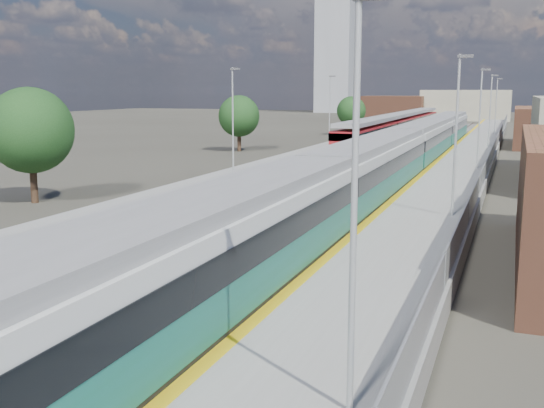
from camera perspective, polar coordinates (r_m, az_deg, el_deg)
The scene contains 11 objects.
ground at distance 59.85m, azimuth 11.93°, elevation 3.32°, with size 320.00×320.00×0.00m, color #47443A.
ballast_bed at distance 62.68m, azimuth 10.26°, elevation 3.70°, with size 10.50×155.00×0.06m, color #565451.
tracks at distance 64.20m, azimuth 11.07°, elevation 3.89°, with size 8.96×160.00×0.17m.
platform_right at distance 61.69m, azimuth 17.18°, elevation 3.78°, with size 4.70×155.00×8.52m.
platform_left at distance 64.20m, azimuth 4.29°, elevation 4.42°, with size 4.30×155.00×8.52m.
buildings at distance 149.90m, azimuth 10.57°, elevation 11.43°, with size 72.00×185.50×40.00m.
green_train at distance 48.24m, azimuth 11.67°, elevation 4.60°, with size 3.09×86.03×3.41m.
red_train at distance 88.24m, azimuth 11.34°, elevation 6.90°, with size 2.95×59.72×3.72m.
tree_a at distance 41.68m, azimuth -20.84°, elevation 6.18°, with size 5.25×5.25×7.12m.
tree_b at distance 73.07m, azimuth -2.98°, elevation 7.87°, with size 4.70×4.70×6.36m.
tree_c at distance 99.65m, azimuth 7.11°, elevation 8.28°, with size 4.44×4.44×6.02m.
Camera 1 is at (9.15, -8.75, 6.88)m, focal length 42.00 mm.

